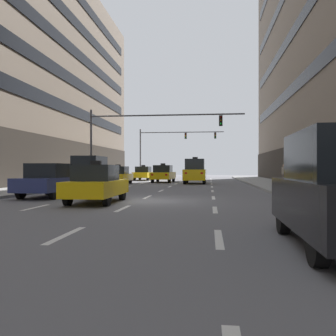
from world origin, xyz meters
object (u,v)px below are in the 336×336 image
taxi_driving_4 (119,175)px  traffic_signal_0 (141,130)px  pedestrian_0 (284,173)px  taxi_driving_2 (144,173)px  taxi_driving_0 (163,174)px  taxi_driving_3 (195,171)px  car_driving_1 (50,181)px  taxi_driving_5 (97,184)px  traffic_signal_1 (169,142)px  car_driving_6 (90,173)px

taxi_driving_4 → traffic_signal_0: 4.82m
taxi_driving_4 → pedestrian_0: bearing=-10.8°
taxi_driving_2 → pedestrian_0: 18.90m
taxi_driving_0 → taxi_driving_4: size_ratio=1.11×
taxi_driving_3 → taxi_driving_4: 7.02m
taxi_driving_4 → pedestrian_0: size_ratio=2.64×
traffic_signal_0 → car_driving_1: bearing=-100.0°
taxi_driving_5 → pedestrian_0: pedestrian_0 is taller
taxi_driving_0 → car_driving_1: (-3.13, -18.90, -0.04)m
taxi_driving_4 → traffic_signal_1: size_ratio=0.35×
taxi_driving_0 → traffic_signal_1: traffic_signal_1 is taller
taxi_driving_3 → traffic_signal_1: traffic_signal_1 is taller
car_driving_1 → taxi_driving_4: size_ratio=1.06×
car_driving_1 → pedestrian_0: size_ratio=2.80×
taxi_driving_5 → traffic_signal_0: size_ratio=0.33×
car_driving_1 → car_driving_6: car_driving_6 is taller
taxi_driving_2 → taxi_driving_3: 10.64m
taxi_driving_2 → taxi_driving_5: taxi_driving_2 is taller
taxi_driving_0 → car_driving_1: 19.16m
taxi_driving_3 → pedestrian_0: (7.00, -4.84, -0.07)m
pedestrian_0 → car_driving_6: bearing=-159.5°
car_driving_1 → taxi_driving_5: size_ratio=1.07×
taxi_driving_5 → traffic_signal_0: bearing=94.0°
taxi_driving_3 → traffic_signal_0: traffic_signal_0 is taller
taxi_driving_3 → car_driving_6: taxi_driving_3 is taller
taxi_driving_3 → taxi_driving_5: taxi_driving_3 is taller
taxi_driving_3 → pedestrian_0: taxi_driving_3 is taller
car_driving_1 → traffic_signal_0: bearing=80.0°
car_driving_6 → traffic_signal_0: 7.15m
car_driving_6 → pedestrian_0: car_driving_6 is taller
taxi_driving_2 → taxi_driving_3: taxi_driving_3 is taller
taxi_driving_0 → pedestrian_0: size_ratio=2.93×
taxi_driving_3 → pedestrian_0: 8.51m
taxi_driving_0 → taxi_driving_2: 6.63m
taxi_driving_3 → traffic_signal_0: (-4.29, -4.11, 3.42)m
taxi_driving_2 → traffic_signal_0: bearing=-80.5°
traffic_signal_0 → pedestrian_0: (11.29, -0.73, -3.50)m
taxi_driving_3 → taxi_driving_5: size_ratio=1.13×
taxi_driving_2 → traffic_signal_0: (2.11, -12.60, 3.75)m
taxi_driving_2 → pedestrian_0: taxi_driving_2 is taller
pedestrian_0 → taxi_driving_2: bearing=135.1°
taxi_driving_0 → traffic_signal_1: bearing=94.1°
taxi_driving_5 → car_driving_6: bearing=110.7°
traffic_signal_0 → taxi_driving_5: bearing=-86.0°
taxi_driving_2 → taxi_driving_5: (3.14, -27.31, -0.03)m
taxi_driving_0 → taxi_driving_2: size_ratio=1.06×
taxi_driving_2 → taxi_driving_0: bearing=-62.2°
taxi_driving_3 → car_driving_6: size_ratio=1.02×
car_driving_6 → traffic_signal_0: traffic_signal_0 is taller
traffic_signal_0 → traffic_signal_1: size_ratio=1.07×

